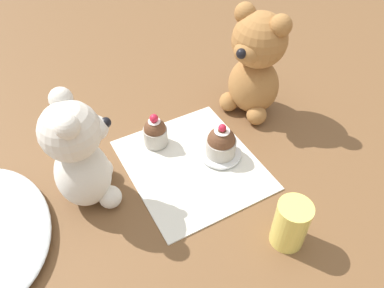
% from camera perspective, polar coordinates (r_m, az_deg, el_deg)
% --- Properties ---
extents(ground_plane, '(4.00, 4.00, 0.00)m').
position_cam_1_polar(ground_plane, '(0.71, 0.00, -3.21)').
color(ground_plane, brown).
extents(knitted_placemat, '(0.26, 0.23, 0.01)m').
position_cam_1_polar(knitted_placemat, '(0.70, 0.00, -3.05)').
color(knitted_placemat, silver).
rests_on(knitted_placemat, ground_plane).
extents(teddy_bear_cream, '(0.11, 0.11, 0.21)m').
position_cam_1_polar(teddy_bear_cream, '(0.61, -16.74, -1.70)').
color(teddy_bear_cream, silver).
rests_on(teddy_bear_cream, ground_plane).
extents(teddy_bear_tan, '(0.14, 0.13, 0.23)m').
position_cam_1_polar(teddy_bear_tan, '(0.77, 9.64, 11.93)').
color(teddy_bear_tan, '#A3703D').
rests_on(teddy_bear_tan, ground_plane).
extents(cupcake_near_cream_bear, '(0.05, 0.05, 0.07)m').
position_cam_1_polar(cupcake_near_cream_bear, '(0.72, -5.63, 1.83)').
color(cupcake_near_cream_bear, '#B2ADA3').
rests_on(cupcake_near_cream_bear, knitted_placemat).
extents(saucer_plate, '(0.08, 0.08, 0.01)m').
position_cam_1_polar(saucer_plate, '(0.72, 4.33, -1.43)').
color(saucer_plate, silver).
rests_on(saucer_plate, knitted_placemat).
extents(cupcake_near_tan_bear, '(0.06, 0.06, 0.07)m').
position_cam_1_polar(cupcake_near_tan_bear, '(0.70, 4.46, 0.19)').
color(cupcake_near_tan_bear, '#B2ADA3').
rests_on(cupcake_near_tan_bear, saucer_plate).
extents(juice_glass, '(0.05, 0.05, 0.09)m').
position_cam_1_polar(juice_glass, '(0.60, 14.80, -11.71)').
color(juice_glass, '#EADB66').
rests_on(juice_glass, ground_plane).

